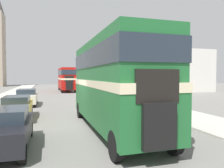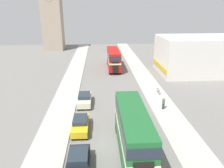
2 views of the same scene
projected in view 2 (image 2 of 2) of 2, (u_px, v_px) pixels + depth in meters
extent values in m
plane|color=slate|center=(119.00, 143.00, 21.61)|extent=(120.00, 120.00, 0.00)
cube|color=#B7B2A8|center=(185.00, 140.00, 22.00)|extent=(3.50, 120.00, 0.12)
cube|color=#B7B2A8|center=(50.00, 145.00, 21.19)|extent=(3.50, 120.00, 0.12)
cube|color=#1E602D|center=(132.00, 142.00, 19.46)|extent=(2.38, 9.38, 1.74)
cube|color=beige|center=(133.00, 132.00, 19.12)|extent=(2.40, 9.42, 0.32)
cube|color=#1E602D|center=(133.00, 121.00, 18.74)|extent=(2.33, 9.19, 1.90)
cube|color=#232D38|center=(133.00, 120.00, 18.71)|extent=(2.40, 9.28, 0.85)
cylinder|color=black|center=(117.00, 128.00, 23.24)|extent=(0.28, 1.00, 1.00)
cylinder|color=black|center=(137.00, 128.00, 23.37)|extent=(0.28, 1.00, 1.00)
cube|color=#B2140F|center=(113.00, 63.00, 46.98)|extent=(2.39, 9.81, 1.59)
cube|color=beige|center=(113.00, 59.00, 46.67)|extent=(2.41, 9.86, 0.29)
cube|color=#B2140F|center=(113.00, 54.00, 46.33)|extent=(2.34, 9.61, 1.74)
cube|color=#232D38|center=(113.00, 54.00, 46.30)|extent=(2.41, 9.71, 0.78)
cube|color=black|center=(115.00, 70.00, 42.30)|extent=(1.07, 0.20, 1.27)
cube|color=black|center=(115.00, 64.00, 42.07)|extent=(1.43, 0.12, 0.93)
cylinder|color=black|center=(110.00, 72.00, 43.32)|extent=(0.28, 1.00, 1.00)
cylinder|color=black|center=(120.00, 72.00, 43.45)|extent=(0.28, 1.00, 1.00)
cylinder|color=black|center=(108.00, 62.00, 50.94)|extent=(0.28, 1.00, 1.00)
cylinder|color=black|center=(117.00, 62.00, 51.07)|extent=(0.28, 1.00, 1.00)
cube|color=black|center=(78.00, 163.00, 17.86)|extent=(1.82, 4.12, 0.76)
cube|color=#232D38|center=(78.00, 156.00, 17.81)|extent=(1.60, 2.14, 0.47)
cylinder|color=black|center=(71.00, 154.00, 19.44)|extent=(0.20, 0.64, 0.64)
cylinder|color=black|center=(89.00, 154.00, 19.54)|extent=(0.20, 0.64, 0.64)
cube|color=gold|center=(80.00, 125.00, 23.61)|extent=(1.71, 4.21, 0.72)
cube|color=#232D38|center=(80.00, 120.00, 23.58)|extent=(1.50, 2.19, 0.43)
cylinder|color=black|center=(72.00, 137.00, 22.12)|extent=(0.20, 0.64, 0.64)
cylinder|color=black|center=(87.00, 136.00, 22.21)|extent=(0.20, 0.64, 0.64)
cylinder|color=black|center=(75.00, 120.00, 25.24)|extent=(0.20, 0.64, 0.64)
cylinder|color=black|center=(88.00, 120.00, 25.33)|extent=(0.20, 0.64, 0.64)
cube|color=beige|center=(84.00, 100.00, 29.92)|extent=(1.79, 4.27, 0.75)
cube|color=#232D38|center=(84.00, 95.00, 29.87)|extent=(1.57, 2.22, 0.46)
cylinder|color=black|center=(78.00, 108.00, 28.40)|extent=(0.20, 0.64, 0.64)
cylinder|color=black|center=(90.00, 107.00, 28.49)|extent=(0.20, 0.64, 0.64)
cylinder|color=black|center=(80.00, 98.00, 31.57)|extent=(0.20, 0.64, 0.64)
cylinder|color=black|center=(91.00, 97.00, 31.66)|extent=(0.20, 0.64, 0.64)
cylinder|color=#282833|center=(162.00, 106.00, 28.36)|extent=(0.15, 0.15, 0.78)
cylinder|color=#282833|center=(164.00, 106.00, 28.37)|extent=(0.15, 0.15, 0.78)
cylinder|color=#336B42|center=(164.00, 101.00, 28.13)|extent=(0.33, 0.33, 0.62)
sphere|color=tan|center=(164.00, 98.00, 27.99)|extent=(0.21, 0.21, 0.21)
torus|color=black|center=(159.00, 93.00, 32.92)|extent=(0.05, 0.71, 0.71)
torus|color=black|center=(158.00, 90.00, 33.91)|extent=(0.05, 0.71, 0.71)
cylinder|color=#234C93|center=(159.00, 91.00, 33.37)|extent=(0.04, 1.06, 0.34)
cylinder|color=#234C93|center=(158.00, 89.00, 33.70)|extent=(0.04, 0.04, 0.43)
cube|color=tan|center=(52.00, 18.00, 65.32)|extent=(5.72, 5.72, 19.00)
cube|color=silver|center=(198.00, 55.00, 43.32)|extent=(15.35, 10.35, 7.24)
cube|color=gold|center=(159.00, 66.00, 43.53)|extent=(0.12, 9.84, 0.87)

